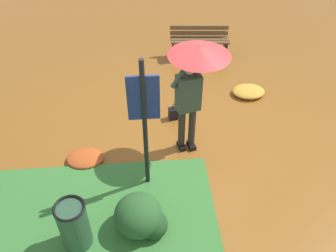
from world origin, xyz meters
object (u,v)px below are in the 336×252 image
at_px(info_sign_post, 144,113).
at_px(trash_bin, 74,226).
at_px(handbag, 176,112).
at_px(park_bench, 199,41).
at_px(person_with_umbrella, 194,72).

xyz_separation_m(info_sign_post, trash_bin, (-1.00, -1.03, -1.03)).
bearing_deg(handbag, park_bench, 71.36).
xyz_separation_m(person_with_umbrella, handbag, (-0.17, 0.81, -1.42)).
relative_size(handbag, park_bench, 0.26).
height_order(handbag, trash_bin, trash_bin).
relative_size(person_with_umbrella, info_sign_post, 0.89).
bearing_deg(info_sign_post, handbag, 68.75).
bearing_deg(trash_bin, info_sign_post, 45.67).
xyz_separation_m(person_with_umbrella, trash_bin, (-1.80, -1.83, -1.13)).
bearing_deg(trash_bin, park_bench, 64.07).
height_order(person_with_umbrella, info_sign_post, info_sign_post).
distance_m(info_sign_post, trash_bin, 1.77).
height_order(park_bench, trash_bin, trash_bin).
bearing_deg(info_sign_post, trash_bin, -134.33).
distance_m(person_with_umbrella, trash_bin, 2.81).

